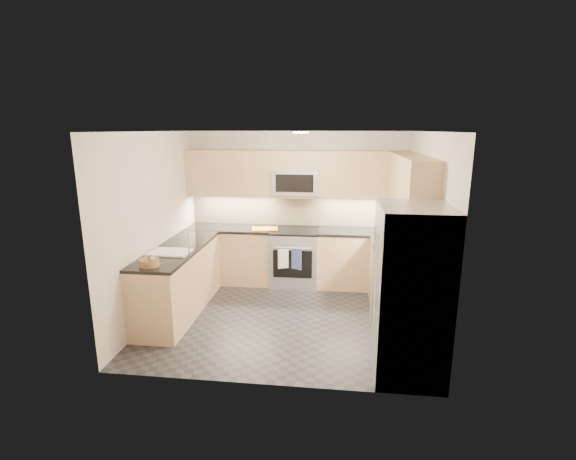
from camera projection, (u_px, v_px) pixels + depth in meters
The scene contains 36 objects.
floor at pixel (285, 316), 5.78m from camera, with size 3.60×3.20×0.00m, color black.
ceiling at pixel (285, 131), 5.19m from camera, with size 3.60×3.20×0.02m, color beige.
wall_back at pixel (297, 207), 7.03m from camera, with size 3.60×0.02×2.50m, color beige.
wall_front at pixel (263, 268), 3.95m from camera, with size 3.60×0.02×2.50m, color beige.
wall_left at pixel (154, 225), 5.70m from camera, with size 0.02×3.20×2.50m, color beige.
wall_right at pixel (426, 233), 5.28m from camera, with size 0.02×3.20×2.50m, color beige.
base_cab_back_left at pixel (231, 255), 7.06m from camera, with size 1.42×0.60×0.90m, color tan.
base_cab_back_right at pixel (361, 260), 6.81m from camera, with size 1.42×0.60×0.90m, color tan.
base_cab_right at pixel (396, 287), 5.65m from camera, with size 0.60×1.70×0.90m, color tan.
base_cab_peninsula at pixel (179, 281), 5.85m from camera, with size 0.60×2.00×0.90m, color tan.
countertop_back_left at pixel (230, 228), 6.95m from camera, with size 1.42×0.63×0.04m, color black.
countertop_back_right at pixel (362, 232), 6.69m from camera, with size 1.42×0.63×0.04m, color black.
countertop_right at pixel (398, 253), 5.54m from camera, with size 0.63×1.70×0.04m, color black.
countertop_peninsula at pixel (177, 249), 5.74m from camera, with size 0.63×2.00×0.04m, color black.
upper_cab_back at pixel (296, 174), 6.73m from camera, with size 3.60×0.35×0.75m, color tan.
upper_cab_right at pixel (411, 185), 5.43m from camera, with size 0.35×1.95×0.75m, color tan.
backsplash_back at pixel (297, 210), 7.04m from camera, with size 3.60×0.01×0.51m, color #BFAB8A.
backsplash_right at pixel (418, 229), 5.73m from camera, with size 0.01×2.30×0.51m, color #BFAB8A.
gas_range at pixel (295, 258), 6.91m from camera, with size 0.76×0.65×0.91m, color #9FA2A6.
range_cooktop at pixel (295, 231), 6.80m from camera, with size 0.76×0.65×0.03m, color black.
oven_door_glass at pixel (292, 264), 6.59m from camera, with size 0.62×0.02×0.45m, color black.
oven_handle at pixel (292, 248), 6.51m from camera, with size 0.02×0.02×0.60m, color #B2B5BA.
microwave at pixel (296, 182), 6.73m from camera, with size 0.76×0.40×0.40m, color #A1A5A9.
microwave_door at pixel (294, 183), 6.54m from camera, with size 0.60×0.01×0.28m, color black.
refrigerator at pixel (410, 292), 4.29m from camera, with size 0.70×0.90×1.80m, color #A4A7AC.
fridge_handle_left at pixel (375, 292), 4.15m from camera, with size 0.02×0.02×1.20m, color #B2B5BA.
fridge_handle_right at pixel (373, 279), 4.50m from camera, with size 0.02×0.02×1.20m, color #B2B5BA.
sink_basin at pixel (170, 257), 5.51m from camera, with size 0.52×0.38×0.16m, color white.
faucet at pixel (188, 243), 5.43m from camera, with size 0.03×0.03×0.28m, color silver.
utensil_bowl at pixel (400, 228), 6.48m from camera, with size 0.32×0.32×0.18m, color #54B94F.
cutting_board at pixel (265, 229), 6.79m from camera, with size 0.41×0.29×0.01m, color orange.
fruit_basket at pixel (149, 263), 4.96m from camera, with size 0.24×0.24×0.09m, color olive.
fruit_apple at pixel (151, 258), 4.91m from camera, with size 0.06×0.06×0.06m, color #B81532.
fruit_pear at pixel (152, 259), 4.86m from camera, with size 0.06×0.06×0.06m, color #54C65B.
dish_towel_check at pixel (283, 259), 6.54m from camera, with size 0.17×0.01×0.32m, color white.
dish_towel_blue at pixel (297, 259), 6.52m from camera, with size 0.18×0.01×0.34m, color #344C91.
Camera 1 is at (0.68, -5.29, 2.53)m, focal length 26.00 mm.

